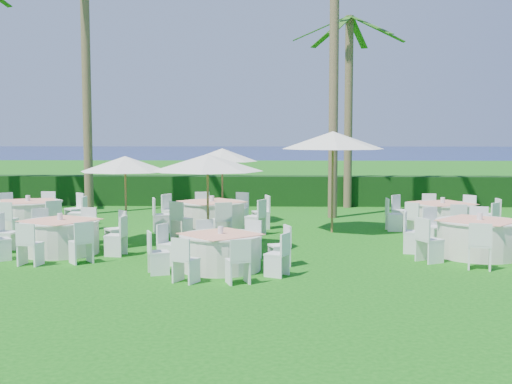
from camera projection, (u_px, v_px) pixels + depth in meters
ground at (226, 263)px, 14.26m from camera, size 120.00×120.00×0.00m
hedge at (249, 191)px, 26.16m from camera, size 34.00×1.00×1.20m
ocean at (271, 152)px, 115.82m from camera, size 260.00×260.00×0.00m
banquet_table_a at (61, 236)px, 15.37m from camera, size 3.26×3.26×0.98m
banquet_table_b at (221, 251)px, 13.51m from camera, size 3.00×3.00×0.93m
banquet_table_c at (479, 237)px, 15.00m from camera, size 3.44×3.44×1.04m
banquet_table_d at (28, 215)px, 19.31m from camera, size 3.47×3.47×1.04m
banquet_table_e at (212, 215)px, 19.14m from camera, size 3.48×3.48×1.05m
banquet_table_f at (442, 216)px, 19.08m from camera, size 3.32×3.32×1.00m
umbrella_a at (125, 164)px, 16.66m from camera, size 2.35×2.35×2.30m
umbrella_b at (208, 163)px, 15.54m from camera, size 2.72×2.72×2.39m
umbrella_c at (222, 155)px, 20.78m from camera, size 2.28×2.28×2.42m
umbrella_d at (333, 140)px, 18.56m from camera, size 2.96×2.96×2.96m
palm_b at (86, 59)px, 22.81m from camera, size 4.39×4.20×10.20m
palm_c at (334, 11)px, 21.62m from camera, size 4.34×4.30×13.09m
palm_d at (349, 101)px, 25.02m from camera, size 4.40×4.16×7.47m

